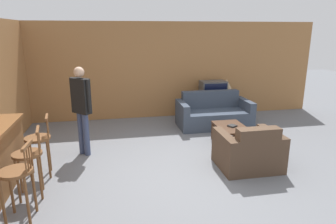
% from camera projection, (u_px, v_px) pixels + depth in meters
% --- Properties ---
extents(ground_plane, '(24.00, 24.00, 0.00)m').
position_uv_depth(ground_plane, '(183.00, 173.00, 5.14)').
color(ground_plane, slate).
extents(wall_back, '(9.40, 0.08, 2.60)m').
position_uv_depth(wall_back, '(153.00, 71.00, 8.18)').
color(wall_back, '#9E6B3D').
rests_on(wall_back, ground_plane).
extents(bar_chair_near, '(0.44, 0.44, 1.03)m').
position_uv_depth(bar_chair_near, '(18.00, 178.00, 3.75)').
color(bar_chair_near, brown).
rests_on(bar_chair_near, ground_plane).
extents(bar_chair_mid, '(0.47, 0.47, 1.03)m').
position_uv_depth(bar_chair_mid, '(29.00, 159.00, 4.28)').
color(bar_chair_mid, brown).
rests_on(bar_chair_mid, ground_plane).
extents(bar_chair_far, '(0.47, 0.47, 1.03)m').
position_uv_depth(bar_chair_far, '(39.00, 143.00, 4.91)').
color(bar_chair_far, brown).
rests_on(bar_chair_far, ground_plane).
extents(couch_far, '(1.82, 0.92, 0.85)m').
position_uv_depth(couch_far, '(213.00, 114.00, 7.62)').
color(couch_far, '#384251').
rests_on(couch_far, ground_plane).
extents(armchair_near, '(1.04, 0.87, 0.83)m').
position_uv_depth(armchair_near, '(249.00, 152.00, 5.27)').
color(armchair_near, '#4C3828').
rests_on(armchair_near, ground_plane).
extents(coffee_table, '(0.59, 0.90, 0.41)m').
position_uv_depth(coffee_table, '(231.00, 129.00, 6.33)').
color(coffee_table, '#472D1E').
rests_on(coffee_table, ground_plane).
extents(tv_unit, '(1.11, 0.54, 0.50)m').
position_uv_depth(tv_unit, '(212.00, 108.00, 8.42)').
color(tv_unit, '#2D2319').
rests_on(tv_unit, ground_plane).
extents(tv, '(0.70, 0.45, 0.52)m').
position_uv_depth(tv, '(213.00, 90.00, 8.28)').
color(tv, '#4C4C4C').
rests_on(tv, tv_unit).
extents(book_on_table, '(0.21, 0.21, 0.03)m').
position_uv_depth(book_on_table, '(232.00, 126.00, 6.28)').
color(book_on_table, black).
rests_on(book_on_table, coffee_table).
extents(table_lamp, '(0.29, 0.29, 0.56)m').
position_uv_depth(table_lamp, '(226.00, 84.00, 8.31)').
color(table_lamp, brown).
rests_on(table_lamp, tv_unit).
extents(person_by_window, '(0.39, 0.39, 1.72)m').
position_uv_depth(person_by_window, '(82.00, 106.00, 5.67)').
color(person_by_window, '#384260').
rests_on(person_by_window, ground_plane).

